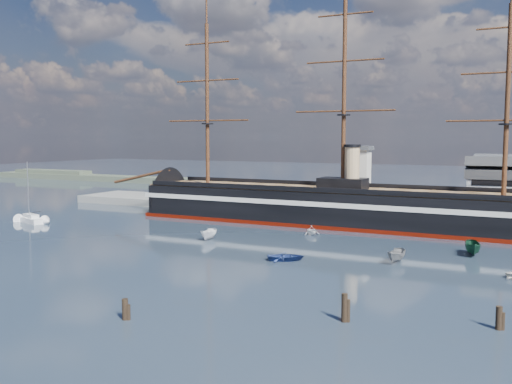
% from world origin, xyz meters
% --- Properties ---
extents(ground, '(600.00, 600.00, 0.00)m').
position_xyz_m(ground, '(0.00, 40.00, 0.00)').
color(ground, '#1B293D').
rests_on(ground, ground).
extents(quay, '(180.00, 18.00, 2.00)m').
position_xyz_m(quay, '(10.00, 76.00, 0.00)').
color(quay, slate).
rests_on(quay, ground).
extents(quay_tower, '(5.00, 5.00, 15.00)m').
position_xyz_m(quay_tower, '(3.00, 73.00, 9.75)').
color(quay_tower, silver).
rests_on(quay_tower, ground).
extents(shoreline, '(120.00, 10.00, 4.00)m').
position_xyz_m(shoreline, '(-139.23, 135.00, 1.45)').
color(shoreline, '#3F4C38').
rests_on(shoreline, ground).
extents(warship, '(112.95, 17.07, 53.94)m').
position_xyz_m(warship, '(-0.93, 60.00, 4.04)').
color(warship, black).
rests_on(warship, ground).
extents(sailboat, '(8.88, 5.07, 13.64)m').
position_xyz_m(sailboat, '(-60.54, 32.28, 0.87)').
color(sailboat, white).
rests_on(sailboat, ground).
extents(motorboat_a, '(6.39, 3.05, 2.46)m').
position_xyz_m(motorboat_a, '(-13.81, 31.53, 0.00)').
color(motorboat_a, white).
rests_on(motorboat_a, ground).
extents(motorboat_b, '(2.89, 3.81, 1.66)m').
position_xyz_m(motorboat_b, '(6.06, 21.55, 0.00)').
color(motorboat_b, navy).
rests_on(motorboat_b, ground).
extents(motorboat_c, '(6.55, 2.91, 2.55)m').
position_xyz_m(motorboat_c, '(21.82, 27.44, 0.00)').
color(motorboat_c, gray).
rests_on(motorboat_c, ground).
extents(motorboat_d, '(5.79, 5.78, 2.09)m').
position_xyz_m(motorboat_d, '(1.39, 45.10, 0.00)').
color(motorboat_d, white).
rests_on(motorboat_d, ground).
extents(motorboat_f, '(7.52, 3.88, 2.87)m').
position_xyz_m(motorboat_f, '(31.66, 38.42, 0.00)').
color(motorboat_f, '#123824').
rests_on(motorboat_f, ground).
extents(piling_near_mid, '(0.64, 0.64, 2.95)m').
position_xyz_m(piling_near_mid, '(2.43, -12.35, 0.00)').
color(piling_near_mid, black).
rests_on(piling_near_mid, ground).
extents(piling_near_right, '(0.64, 0.64, 3.67)m').
position_xyz_m(piling_near_right, '(23.19, -2.81, 0.00)').
color(piling_near_right, black).
rests_on(piling_near_right, ground).
extents(piling_far_right, '(0.64, 0.64, 3.08)m').
position_xyz_m(piling_far_right, '(37.66, 1.63, 0.00)').
color(piling_far_right, black).
rests_on(piling_far_right, ground).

